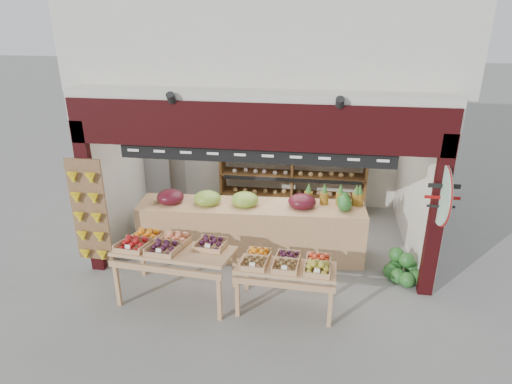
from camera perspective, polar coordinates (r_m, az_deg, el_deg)
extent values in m
plane|color=slate|center=(8.70, 0.79, -7.09)|extent=(60.00, 60.00, 0.00)
cube|color=beige|center=(10.23, 2.41, 6.67)|extent=(5.76, 0.18, 3.00)
cube|color=beige|center=(9.34, -15.99, 4.21)|extent=(0.18, 3.38, 3.00)
cube|color=beige|center=(8.78, 19.75, 2.57)|extent=(0.18, 3.38, 3.00)
cube|color=beige|center=(8.24, 1.43, 13.88)|extent=(5.76, 3.38, 0.12)
cube|color=beige|center=(9.24, 2.33, 21.93)|extent=(6.36, 4.60, 2.40)
cube|color=black|center=(6.72, -0.19, 8.27)|extent=(5.70, 0.14, 0.70)
cube|color=black|center=(7.99, -20.10, -0.80)|extent=(0.22, 0.14, 2.65)
cube|color=black|center=(7.35, 21.61, -3.11)|extent=(0.22, 0.14, 2.65)
cube|color=black|center=(6.88, -0.15, 4.70)|extent=(4.20, 0.05, 0.26)
cylinder|color=white|center=(6.86, 0.76, 6.83)|extent=(0.34, 0.05, 0.34)
cube|color=brown|center=(7.98, -20.09, -2.22)|extent=(0.60, 0.04, 1.80)
cylinder|color=#A6D0BA|center=(7.11, 22.25, -0.33)|extent=(0.04, 0.90, 0.90)
cylinder|color=maroon|center=(7.08, 22.30, -0.41)|extent=(0.01, 0.92, 0.92)
cube|color=brown|center=(10.18, -4.19, 2.58)|extent=(0.05, 0.52, 1.66)
cube|color=brown|center=(9.99, 4.58, 2.16)|extent=(0.05, 0.52, 1.66)
cube|color=brown|center=(10.04, 13.47, 1.69)|extent=(0.05, 0.52, 1.66)
cube|color=brown|center=(10.16, 4.50, -0.30)|extent=(3.11, 0.52, 0.04)
cube|color=brown|center=(9.99, 4.58, 2.16)|extent=(3.11, 0.52, 0.04)
cube|color=brown|center=(9.83, 4.66, 4.70)|extent=(3.11, 0.52, 0.04)
cube|color=brown|center=(9.73, 4.73, 6.74)|extent=(3.11, 0.52, 0.04)
cone|color=olive|center=(9.83, -2.56, 7.81)|extent=(0.32, 0.32, 0.28)
cone|color=olive|center=(9.75, 0.34, 7.71)|extent=(0.32, 0.32, 0.28)
cone|color=olive|center=(9.70, 3.28, 7.60)|extent=(0.32, 0.32, 0.28)
cone|color=olive|center=(9.68, 6.24, 7.46)|extent=(0.32, 0.32, 0.28)
cone|color=olive|center=(9.68, 9.20, 7.30)|extent=(0.32, 0.32, 0.28)
cone|color=olive|center=(9.71, 12.16, 7.13)|extent=(0.32, 0.32, 0.28)
cube|color=silver|center=(10.21, -11.52, 2.62)|extent=(0.83, 0.83, 1.79)
cube|color=silver|center=(9.37, -12.68, -4.03)|extent=(0.47, 0.36, 0.39)
cube|color=silver|center=(9.20, -12.58, -2.06)|extent=(0.42, 0.34, 0.33)
cube|color=#154F1D|center=(9.12, -9.67, -4.80)|extent=(0.45, 0.34, 0.33)
cube|color=silver|center=(9.46, -8.90, -3.76)|extent=(0.40, 0.32, 0.30)
cube|color=tan|center=(8.28, -0.59, -4.81)|extent=(4.05, 0.98, 1.00)
ellipsoid|color=#59141E|center=(8.27, -10.65, -0.64)|extent=(0.49, 0.45, 0.27)
ellipsoid|color=#8CB23F|center=(8.12, -6.10, -0.81)|extent=(0.49, 0.45, 0.27)
ellipsoid|color=#8CB23F|center=(8.02, -1.40, -0.97)|extent=(0.49, 0.45, 0.27)
ellipsoid|color=#59141E|center=(7.99, 5.77, -1.21)|extent=(0.49, 0.45, 0.27)
cylinder|color=olive|center=(8.14, 6.55, -0.69)|extent=(0.15, 0.15, 0.22)
cylinder|color=olive|center=(8.15, 8.51, -0.76)|extent=(0.15, 0.15, 0.22)
cylinder|color=olive|center=(8.18, 10.45, -0.82)|extent=(0.15, 0.15, 0.22)
cylinder|color=olive|center=(8.21, 12.38, -0.88)|extent=(0.15, 0.15, 0.22)
cylinder|color=olive|center=(8.22, 12.77, -0.89)|extent=(0.15, 0.15, 0.22)
cube|color=tan|center=(7.12, -9.97, -7.28)|extent=(1.80, 1.10, 0.25)
cube|color=tan|center=(7.36, -16.91, -11.09)|extent=(0.06, 0.06, 0.71)
cube|color=tan|center=(6.79, -4.60, -13.20)|extent=(0.06, 0.06, 0.71)
cube|color=tan|center=(7.99, -14.01, -7.86)|extent=(0.06, 0.06, 0.71)
cube|color=tan|center=(7.46, -2.68, -9.47)|extent=(0.06, 0.06, 0.71)
cube|color=tan|center=(6.85, 3.82, -9.44)|extent=(1.50, 0.88, 0.22)
cube|color=tan|center=(6.88, -2.33, -13.23)|extent=(0.06, 0.06, 0.59)
cube|color=tan|center=(6.76, 9.21, -14.27)|extent=(0.06, 0.06, 0.59)
cube|color=tan|center=(7.44, -1.15, -10.10)|extent=(0.06, 0.06, 0.59)
cube|color=tan|center=(7.34, 9.38, -10.99)|extent=(0.06, 0.06, 0.59)
sphere|color=#194B19|center=(8.02, 17.29, -9.99)|extent=(0.26, 0.26, 0.26)
sphere|color=#194B19|center=(8.08, 19.26, -10.03)|extent=(0.26, 0.26, 0.26)
sphere|color=#194B19|center=(8.26, 17.01, -8.96)|extent=(0.26, 0.26, 0.26)
sphere|color=#194B19|center=(8.31, 18.92, -9.00)|extent=(0.26, 0.26, 0.26)
sphere|color=#194B19|center=(8.05, 18.32, -8.07)|extent=(0.26, 0.26, 0.26)
sphere|color=#194B19|center=(7.97, 18.39, -10.37)|extent=(0.26, 0.26, 0.26)
sphere|color=#194B19|center=(8.12, 16.50, -9.45)|extent=(0.26, 0.26, 0.26)
sphere|color=#194B19|center=(8.15, 17.18, -7.49)|extent=(0.26, 0.26, 0.26)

